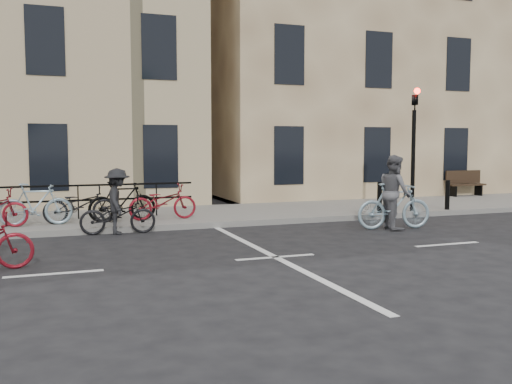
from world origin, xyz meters
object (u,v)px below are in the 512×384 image
object	(u,v)px
bench	(465,182)
cyclist_grey	(394,199)
traffic_light	(414,134)
cyclist_dark	(118,208)

from	to	relation	value
bench	cyclist_grey	size ratio (longest dim) A/B	0.79
bench	cyclist_grey	world-z (taller)	cyclist_grey
traffic_light	bench	distance (m)	6.14
traffic_light	cyclist_dark	world-z (taller)	traffic_light
cyclist_grey	cyclist_dark	distance (m)	6.87
traffic_light	bench	bearing A→B (deg)	35.25
traffic_light	bench	size ratio (longest dim) A/B	2.44
cyclist_grey	bench	bearing A→B (deg)	-42.65
cyclist_grey	cyclist_dark	xyz separation A→B (m)	(-6.68, 1.62, -0.14)
traffic_light	bench	world-z (taller)	traffic_light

